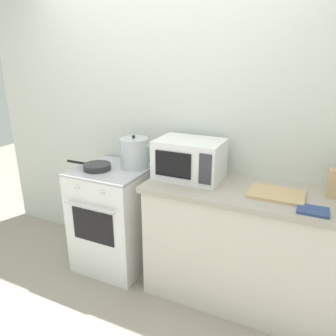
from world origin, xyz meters
The scene contains 10 objects.
ground_plane centered at (0.00, 0.00, 0.00)m, with size 10.00×10.00×0.00m, color #9E9384.
back_wall centered at (0.30, 0.97, 1.25)m, with size 4.40×0.10×2.50m, color silver.
lower_cabinet_right centered at (0.90, 0.62, 0.44)m, with size 1.64×0.56×0.88m, color beige.
countertop_right centered at (0.90, 0.62, 0.90)m, with size 1.70×0.60×0.04m, color #ADA393.
stove centered at (-0.35, 0.60, 0.46)m, with size 0.60×0.64×0.92m.
stock_pot centered at (-0.19, 0.71, 1.05)m, with size 0.32×0.24×0.28m.
frying_pan centered at (-0.45, 0.53, 0.95)m, with size 0.43×0.23×0.05m.
microwave centered at (0.32, 0.68, 1.07)m, with size 0.50×0.37×0.30m.
cutting_board centered at (0.98, 0.60, 0.93)m, with size 0.36×0.26×0.02m, color tan.
oven_mitt centered at (1.21, 0.44, 0.93)m, with size 0.18×0.14×0.02m, color #33477A.
Camera 1 is at (1.15, -1.48, 1.78)m, focal length 33.71 mm.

